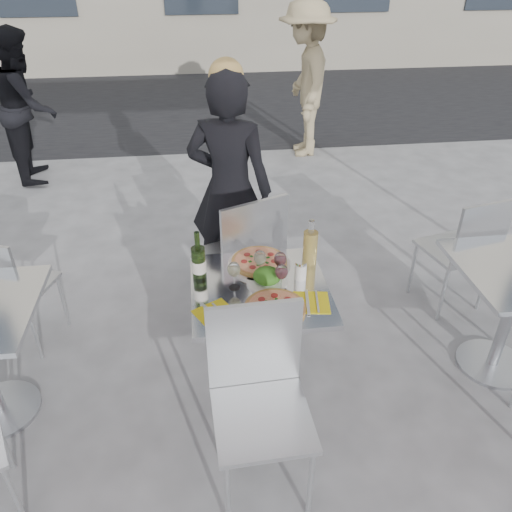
{
  "coord_description": "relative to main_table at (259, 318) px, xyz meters",
  "views": [
    {
      "loc": [
        -0.28,
        -2.11,
        2.3
      ],
      "look_at": [
        0.0,
        0.15,
        0.85
      ],
      "focal_mm": 35.0,
      "sensor_mm": 36.0,
      "label": 1
    }
  ],
  "objects": [
    {
      "name": "wineglass_white_b",
      "position": [
        0.02,
        0.11,
        0.32
      ],
      "size": [
        0.07,
        0.07,
        0.16
      ],
      "color": "white",
      "rests_on": "main_table"
    },
    {
      "name": "wineglass_red_b",
      "position": [
        0.12,
        0.08,
        0.32
      ],
      "size": [
        0.07,
        0.07,
        0.16
      ],
      "color": "white",
      "rests_on": "main_table"
    },
    {
      "name": "street_asphalt",
      "position": [
        0.0,
        6.5,
        -0.54
      ],
      "size": [
        24.0,
        5.0,
        0.0
      ],
      "primitive_type": "cube",
      "color": "black",
      "rests_on": "ground"
    },
    {
      "name": "wineglass_red_a",
      "position": [
        0.11,
        -0.04,
        0.32
      ],
      "size": [
        0.07,
        0.07,
        0.16
      ],
      "color": "white",
      "rests_on": "main_table"
    },
    {
      "name": "side_chair_lfar",
      "position": [
        -1.5,
        0.55,
        -0.03
      ],
      "size": [
        0.5,
        0.51,
        0.86
      ],
      "rotation": [
        0.0,
        0.0,
        2.81
      ],
      "color": "silver",
      "rests_on": "ground"
    },
    {
      "name": "pizza_near",
      "position": [
        0.05,
        -0.19,
        0.22
      ],
      "size": [
        0.31,
        0.31,
        0.02
      ],
      "color": "tan",
      "rests_on": "main_table"
    },
    {
      "name": "pizza_far",
      "position": [
        0.03,
        0.22,
        0.23
      ],
      "size": [
        0.35,
        0.35,
        0.03
      ],
      "color": "white",
      "rests_on": "main_table"
    },
    {
      "name": "salad_plate",
      "position": [
        0.05,
        0.03,
        0.25
      ],
      "size": [
        0.22,
        0.22,
        0.09
      ],
      "color": "white",
      "rests_on": "main_table"
    },
    {
      "name": "chair_far",
      "position": [
        -0.01,
        0.61,
        0.05
      ],
      "size": [
        0.6,
        0.61,
        1.0
      ],
      "rotation": [
        0.0,
        0.0,
        3.54
      ],
      "color": "silver",
      "rests_on": "ground"
    },
    {
      "name": "pedestrian_b",
      "position": [
        1.06,
        3.88,
        0.35
      ],
      "size": [
        0.75,
        1.2,
        1.78
      ],
      "primitive_type": "imported",
      "rotation": [
        0.0,
        0.0,
        4.63
      ],
      "color": "tan",
      "rests_on": "ground"
    },
    {
      "name": "woman_diner",
      "position": [
        -0.07,
        1.07,
        0.29
      ],
      "size": [
        0.7,
        0.58,
        1.65
      ],
      "primitive_type": "imported",
      "rotation": [
        0.0,
        0.0,
        2.78
      ],
      "color": "black",
      "rests_on": "ground"
    },
    {
      "name": "chair_near",
      "position": [
        -0.07,
        -0.53,
        0.03
      ],
      "size": [
        0.46,
        0.47,
        0.96
      ],
      "rotation": [
        0.0,
        0.0,
        0.04
      ],
      "color": "silver",
      "rests_on": "ground"
    },
    {
      "name": "main_table",
      "position": [
        0.0,
        0.0,
        0.0
      ],
      "size": [
        0.72,
        0.72,
        0.75
      ],
      "color": "#B7BABF",
      "rests_on": "ground"
    },
    {
      "name": "napkin_left",
      "position": [
        -0.24,
        -0.19,
        0.21
      ],
      "size": [
        0.24,
        0.24,
        0.01
      ],
      "rotation": [
        0.0,
        0.0,
        0.5
      ],
      "color": "yellow",
      "rests_on": "main_table"
    },
    {
      "name": "ground",
      "position": [
        0.0,
        0.0,
        -0.54
      ],
      "size": [
        80.0,
        80.0,
        0.0
      ],
      "primitive_type": "plane",
      "color": "slate"
    },
    {
      "name": "sugar_shaker",
      "position": [
        0.23,
        0.05,
        0.26
      ],
      "size": [
        0.06,
        0.06,
        0.11
      ],
      "color": "white",
      "rests_on": "main_table"
    },
    {
      "name": "wineglass_white_a",
      "position": [
        -0.13,
        0.01,
        0.32
      ],
      "size": [
        0.07,
        0.07,
        0.16
      ],
      "color": "white",
      "rests_on": "main_table"
    },
    {
      "name": "wine_bottle",
      "position": [
        -0.31,
        0.11,
        0.32
      ],
      "size": [
        0.07,
        0.08,
        0.29
      ],
      "color": "#324E1D",
      "rests_on": "main_table"
    },
    {
      "name": "side_chair_rfar",
      "position": [
        1.5,
        0.6,
        -0.0
      ],
      "size": [
        0.5,
        0.51,
        0.9
      ],
      "rotation": [
        0.0,
        0.0,
        3.37
      ],
      "color": "silver",
      "rests_on": "ground"
    },
    {
      "name": "carafe",
      "position": [
        0.3,
        0.16,
        0.33
      ],
      "size": [
        0.08,
        0.08,
        0.29
      ],
      "color": "#D7BB5B",
      "rests_on": "main_table"
    },
    {
      "name": "napkin_right",
      "position": [
        0.24,
        -0.16,
        0.21
      ],
      "size": [
        0.2,
        0.2,
        0.01
      ],
      "rotation": [
        0.0,
        0.0,
        -0.14
      ],
      "color": "yellow",
      "rests_on": "main_table"
    },
    {
      "name": "pedestrian_a",
      "position": [
        -2.06,
        3.51,
        0.26
      ],
      "size": [
        0.73,
        0.87,
        1.6
      ],
      "primitive_type": "imported",
      "rotation": [
        0.0,
        0.0,
        1.74
      ],
      "color": "black",
      "rests_on": "ground"
    }
  ]
}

